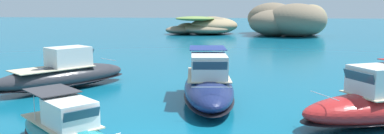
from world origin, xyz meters
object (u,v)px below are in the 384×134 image
at_px(motorboat_teal, 67,134).
at_px(motorboat_charcoal, 64,75).
at_px(islet_large, 287,21).
at_px(islet_small, 207,26).
at_px(motorboat_navy, 208,86).
at_px(channel_buoy, 225,74).

bearing_deg(motorboat_teal, motorboat_charcoal, 116.91).
relative_size(islet_large, islet_small, 1.32).
height_order(islet_small, motorboat_navy, islet_small).
height_order(motorboat_charcoal, channel_buoy, motorboat_charcoal).
xyz_separation_m(motorboat_charcoal, channel_buoy, (11.91, 5.96, -0.70)).
xyz_separation_m(islet_large, channel_buoy, (-11.04, -52.56, -2.83)).
distance_m(motorboat_navy, channel_buoy, 8.65).
distance_m(motorboat_teal, channel_buoy, 18.91).
bearing_deg(motorboat_teal, islet_large, 76.57).
height_order(islet_large, motorboat_charcoal, islet_large).
bearing_deg(islet_small, motorboat_charcoal, -94.85).
xyz_separation_m(islet_large, motorboat_teal, (-16.84, -70.55, -2.39)).
bearing_deg(motorboat_teal, motorboat_navy, 61.28).
relative_size(islet_small, motorboat_navy, 1.71).
height_order(islet_small, motorboat_charcoal, islet_small).
relative_size(islet_small, motorboat_charcoal, 1.82).
relative_size(islet_small, channel_buoy, 12.77).
relative_size(islet_large, motorboat_navy, 2.26).
distance_m(islet_small, motorboat_charcoal, 60.12).
xyz_separation_m(motorboat_navy, motorboat_charcoal, (-11.26, 2.63, -0.02)).
relative_size(motorboat_charcoal, channel_buoy, 7.03).
height_order(motorboat_teal, motorboat_charcoal, motorboat_charcoal).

